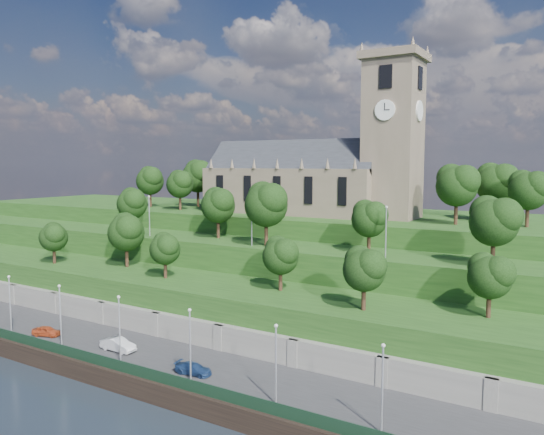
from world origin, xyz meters
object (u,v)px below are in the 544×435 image
Objects in this scene: church at (318,171)px; car_left at (47,331)px; car_middle at (118,345)px; car_right at (193,369)px.

car_left is at bearing -112.73° from church.
car_left is 11.94m from car_middle.
church is 49.71m from car_left.
car_middle is (11.91, 0.90, 0.13)m from car_left.
church is 9.54× the size of car_right.
church is 45.98m from car_middle.
car_middle is at bearing -97.88° from church.
church is at bearing -40.65° from car_left.
car_left is 0.91× the size of car_right.
car_left is at bearing 94.19° from car_middle.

